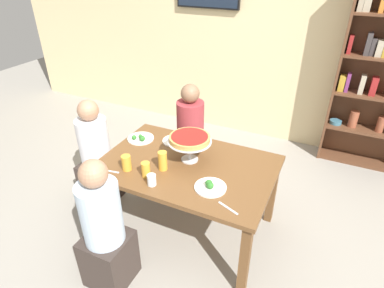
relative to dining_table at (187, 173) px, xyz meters
name	(u,v)px	position (x,y,z in m)	size (l,w,h in m)	color
ground_plane	(188,227)	(0.00, 0.00, -0.65)	(12.00, 12.00, 0.00)	gray
rear_partition	(261,35)	(0.00, 2.20, 0.75)	(8.00, 0.12, 2.80)	beige
dining_table	(187,173)	(0.00, 0.00, 0.00)	(1.49, 1.00, 0.74)	brown
diner_far_left	(190,140)	(-0.34, 0.78, -0.16)	(0.34, 0.34, 1.15)	#382D28
diner_near_left	(105,234)	(-0.31, -0.77, -0.16)	(0.34, 0.34, 1.15)	#382D28
diner_head_west	(97,160)	(-1.03, 0.00, -0.16)	(0.34, 0.34, 1.15)	#382D28
deep_dish_pizza_stand	(190,140)	(-0.01, 0.07, 0.29)	(0.38, 0.38, 0.24)	silver
salad_plate_near_diner	(140,138)	(-0.60, 0.19, 0.10)	(0.26, 0.26, 0.07)	white
salad_plate_far_diner	(175,140)	(-0.28, 0.31, 0.11)	(0.24, 0.24, 0.07)	white
salad_plate_spare	(210,186)	(0.31, -0.22, 0.11)	(0.25, 0.25, 0.07)	white
beer_glass_amber_tall	(146,170)	(-0.22, -0.30, 0.15)	(0.07, 0.07, 0.13)	gold
beer_glass_amber_short	(163,161)	(-0.15, -0.15, 0.17)	(0.08, 0.08, 0.17)	gold
beer_glass_amber_spare	(126,163)	(-0.42, -0.28, 0.16)	(0.08, 0.08, 0.13)	gold
water_glass_clear_near	(152,180)	(-0.13, -0.37, 0.13)	(0.07, 0.07, 0.09)	white
cutlery_fork_near	(228,208)	(0.51, -0.38, 0.09)	(0.18, 0.02, 0.01)	silver
cutlery_knife_near	(109,171)	(-0.54, -0.37, 0.09)	(0.18, 0.02, 0.01)	silver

